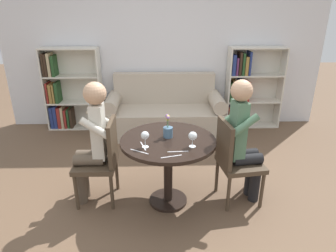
{
  "coord_description": "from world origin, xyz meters",
  "views": [
    {
      "loc": [
        -0.08,
        -2.65,
        1.95
      ],
      "look_at": [
        0.0,
        0.05,
        0.85
      ],
      "focal_mm": 32.0,
      "sensor_mm": 36.0,
      "label": 1
    }
  ],
  "objects_px": {
    "wine_glass_right": "(193,136)",
    "person_left": "(92,139)",
    "bookshelf_right": "(246,87)",
    "flower_vase": "(168,129)",
    "chair_right": "(234,159)",
    "wine_glass_left": "(145,136)",
    "bookshelf_left": "(67,93)",
    "couch": "(165,114)",
    "person_right": "(244,139)",
    "chair_left": "(102,158)"
  },
  "relations": [
    {
      "from": "bookshelf_left",
      "to": "bookshelf_right",
      "type": "distance_m",
      "value": 2.96
    },
    {
      "from": "chair_left",
      "to": "wine_glass_right",
      "type": "relative_size",
      "value": 6.03
    },
    {
      "from": "person_left",
      "to": "bookshelf_left",
      "type": "bearing_deg",
      "value": -157.27
    },
    {
      "from": "couch",
      "to": "wine_glass_left",
      "type": "relative_size",
      "value": 11.84
    },
    {
      "from": "wine_glass_right",
      "to": "person_left",
      "type": "bearing_deg",
      "value": 166.25
    },
    {
      "from": "couch",
      "to": "person_right",
      "type": "distance_m",
      "value": 2.03
    },
    {
      "from": "chair_left",
      "to": "person_left",
      "type": "relative_size",
      "value": 0.7
    },
    {
      "from": "bookshelf_right",
      "to": "person_left",
      "type": "distance_m",
      "value": 2.96
    },
    {
      "from": "chair_right",
      "to": "person_left",
      "type": "bearing_deg",
      "value": 79.42
    },
    {
      "from": "person_right",
      "to": "wine_glass_right",
      "type": "xyz_separation_m",
      "value": [
        -0.54,
        -0.2,
        0.13
      ]
    },
    {
      "from": "bookshelf_left",
      "to": "chair_left",
      "type": "xyz_separation_m",
      "value": [
        0.93,
        -2.07,
        -0.11
      ]
    },
    {
      "from": "bookshelf_right",
      "to": "chair_left",
      "type": "xyz_separation_m",
      "value": [
        -2.03,
        -2.07,
        -0.17
      ]
    },
    {
      "from": "person_right",
      "to": "flower_vase",
      "type": "height_order",
      "value": "person_right"
    },
    {
      "from": "bookshelf_left",
      "to": "person_right",
      "type": "bearing_deg",
      "value": -41.77
    },
    {
      "from": "chair_left",
      "to": "person_left",
      "type": "height_order",
      "value": "person_left"
    },
    {
      "from": "person_left",
      "to": "person_right",
      "type": "distance_m",
      "value": 1.51
    },
    {
      "from": "bookshelf_left",
      "to": "wine_glass_right",
      "type": "relative_size",
      "value": 8.92
    },
    {
      "from": "person_right",
      "to": "bookshelf_right",
      "type": "bearing_deg",
      "value": -24.34
    },
    {
      "from": "bookshelf_right",
      "to": "flower_vase",
      "type": "relative_size",
      "value": 5.68
    },
    {
      "from": "chair_right",
      "to": "person_left",
      "type": "xyz_separation_m",
      "value": [
        -1.43,
        0.06,
        0.21
      ]
    },
    {
      "from": "person_left",
      "to": "chair_right",
      "type": "bearing_deg",
      "value": 88.29
    },
    {
      "from": "person_left",
      "to": "flower_vase",
      "type": "xyz_separation_m",
      "value": [
        0.76,
        -0.01,
        0.11
      ]
    },
    {
      "from": "couch",
      "to": "flower_vase",
      "type": "xyz_separation_m",
      "value": [
        0.0,
        -1.82,
        0.5
      ]
    },
    {
      "from": "wine_glass_left",
      "to": "wine_glass_right",
      "type": "height_order",
      "value": "wine_glass_left"
    },
    {
      "from": "bookshelf_left",
      "to": "bookshelf_right",
      "type": "relative_size",
      "value": 1.0
    },
    {
      "from": "couch",
      "to": "bookshelf_right",
      "type": "bearing_deg",
      "value": 11.04
    },
    {
      "from": "couch",
      "to": "person_right",
      "type": "relative_size",
      "value": 1.42
    },
    {
      "from": "chair_right",
      "to": "wine_glass_left",
      "type": "distance_m",
      "value": 0.97
    },
    {
      "from": "bookshelf_right",
      "to": "wine_glass_right",
      "type": "xyz_separation_m",
      "value": [
        -1.14,
        -2.31,
        0.16
      ]
    },
    {
      "from": "couch",
      "to": "chair_right",
      "type": "relative_size",
      "value": 2.06
    },
    {
      "from": "person_left",
      "to": "person_right",
      "type": "height_order",
      "value": "person_right"
    },
    {
      "from": "bookshelf_left",
      "to": "chair_right",
      "type": "distance_m",
      "value": 3.12
    },
    {
      "from": "bookshelf_left",
      "to": "chair_left",
      "type": "height_order",
      "value": "bookshelf_left"
    },
    {
      "from": "chair_left",
      "to": "chair_right",
      "type": "bearing_deg",
      "value": 88.21
    },
    {
      "from": "bookshelf_right",
      "to": "chair_right",
      "type": "xyz_separation_m",
      "value": [
        -0.69,
        -2.13,
        -0.17
      ]
    },
    {
      "from": "couch",
      "to": "flower_vase",
      "type": "distance_m",
      "value": 1.88
    },
    {
      "from": "chair_left",
      "to": "person_left",
      "type": "bearing_deg",
      "value": -90.39
    },
    {
      "from": "bookshelf_right",
      "to": "wine_glass_right",
      "type": "bearing_deg",
      "value": -116.3
    },
    {
      "from": "bookshelf_left",
      "to": "person_left",
      "type": "height_order",
      "value": "bookshelf_left"
    },
    {
      "from": "bookshelf_right",
      "to": "person_right",
      "type": "relative_size",
      "value": 1.02
    },
    {
      "from": "person_left",
      "to": "person_right",
      "type": "relative_size",
      "value": 0.98
    },
    {
      "from": "bookshelf_left",
      "to": "chair_right",
      "type": "xyz_separation_m",
      "value": [
        2.28,
        -2.13,
        -0.11
      ]
    },
    {
      "from": "couch",
      "to": "person_left",
      "type": "relative_size",
      "value": 1.44
    },
    {
      "from": "wine_glass_left",
      "to": "flower_vase",
      "type": "distance_m",
      "value": 0.31
    },
    {
      "from": "bookshelf_left",
      "to": "chair_left",
      "type": "distance_m",
      "value": 2.27
    },
    {
      "from": "person_right",
      "to": "person_left",
      "type": "bearing_deg",
      "value": 80.34
    },
    {
      "from": "bookshelf_right",
      "to": "chair_right",
      "type": "relative_size",
      "value": 1.48
    },
    {
      "from": "bookshelf_right",
      "to": "wine_glass_left",
      "type": "distance_m",
      "value": 2.8
    },
    {
      "from": "bookshelf_right",
      "to": "chair_left",
      "type": "bearing_deg",
      "value": -134.48
    },
    {
      "from": "wine_glass_left",
      "to": "bookshelf_left",
      "type": "bearing_deg",
      "value": 120.99
    }
  ]
}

